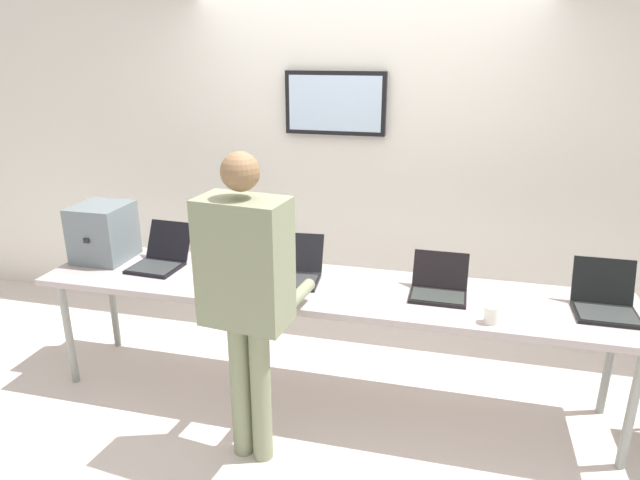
# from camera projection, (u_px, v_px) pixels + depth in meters

# --- Properties ---
(ground) EXTENTS (8.00, 8.00, 0.04)m
(ground) POSITION_uv_depth(u_px,v_px,m) (326.00, 398.00, 3.67)
(ground) COLOR silver
(back_wall) EXTENTS (8.00, 0.11, 2.60)m
(back_wall) POSITION_uv_depth(u_px,v_px,m) (361.00, 165.00, 4.26)
(back_wall) COLOR silver
(back_wall) RESTS_ON ground
(workbench) EXTENTS (3.60, 0.70, 0.78)m
(workbench) POSITION_uv_depth(u_px,v_px,m) (327.00, 293.00, 3.42)
(workbench) COLOR #AEA0A1
(workbench) RESTS_ON ground
(equipment_box) EXTENTS (0.34, 0.37, 0.38)m
(equipment_box) POSITION_uv_depth(u_px,v_px,m) (103.00, 232.00, 3.78)
(equipment_box) COLOR slate
(equipment_box) RESTS_ON workbench
(laptop_station_0) EXTENTS (0.33, 0.40, 0.26)m
(laptop_station_0) POSITION_uv_depth(u_px,v_px,m) (161.00, 257.00, 3.70)
(laptop_station_0) COLOR black
(laptop_station_0) RESTS_ON workbench
(laptop_station_1) EXTENTS (0.41, 0.39, 0.25)m
(laptop_station_1) POSITION_uv_depth(u_px,v_px,m) (290.00, 269.00, 3.50)
(laptop_station_1) COLOR black
(laptop_station_1) RESTS_ON workbench
(laptop_station_2) EXTENTS (0.33, 0.33, 0.22)m
(laptop_station_2) POSITION_uv_depth(u_px,v_px,m) (439.00, 286.00, 3.27)
(laptop_station_2) COLOR black
(laptop_station_2) RESTS_ON workbench
(laptop_station_3) EXTENTS (0.32, 0.34, 0.26)m
(laptop_station_3) POSITION_uv_depth(u_px,v_px,m) (605.00, 301.00, 3.06)
(laptop_station_3) COLOR black
(laptop_station_3) RESTS_ON workbench
(person) EXTENTS (0.48, 0.62, 1.71)m
(person) POSITION_uv_depth(u_px,v_px,m) (246.00, 284.00, 2.81)
(person) COLOR gray
(person) RESTS_ON ground
(coffee_mug) EXTENTS (0.08, 0.08, 0.09)m
(coffee_mug) POSITION_uv_depth(u_px,v_px,m) (491.00, 315.00, 2.94)
(coffee_mug) COLOR white
(coffee_mug) RESTS_ON workbench
(paper_sheet) EXTENTS (0.28, 0.34, 0.00)m
(paper_sheet) POSITION_uv_depth(u_px,v_px,m) (230.00, 288.00, 3.37)
(paper_sheet) COLOR white
(paper_sheet) RESTS_ON workbench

